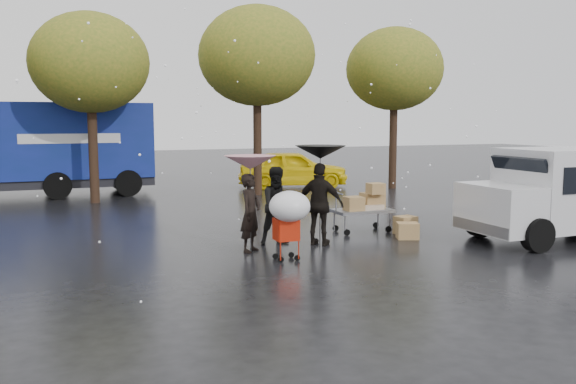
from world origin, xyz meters
name	(u,v)px	position (x,y,z in m)	size (l,w,h in m)	color
ground	(300,252)	(0.00, 0.00, 0.00)	(90.00, 90.00, 0.00)	black
person_pink	(251,213)	(-0.97, 0.50, 0.86)	(0.63, 0.41, 1.72)	black
person_middle	(278,206)	(-0.12, 1.02, 0.90)	(0.88, 0.68, 1.81)	black
person_black	(320,204)	(0.73, 0.54, 0.95)	(1.12, 0.47, 1.91)	black
umbrella_pink	(250,163)	(-0.97, 0.50, 1.96)	(1.13, 1.13, 2.12)	#4C4C4C
umbrella_black	(320,152)	(0.73, 0.54, 2.15)	(1.17, 1.17, 2.30)	#4C4C4C
vendor_cart	(365,204)	(2.53, 1.65, 0.73)	(1.52, 0.80, 1.27)	slate
shopping_cart	(289,210)	(-0.55, -0.72, 1.06)	(0.84, 0.84, 1.46)	#BA200A
white_van	(568,191)	(6.64, -0.97, 1.16)	(4.91, 2.18, 2.20)	silver
blue_truck	(46,150)	(-5.01, 12.57, 1.76)	(8.30, 2.60, 3.50)	navy
box_ground_near	(405,225)	(3.33, 0.99, 0.23)	(0.50, 0.40, 0.45)	olive
box_ground_far	(408,231)	(3.03, 0.43, 0.20)	(0.51, 0.40, 0.40)	olive
yellow_taxi	(293,169)	(4.74, 11.87, 0.79)	(1.87, 4.65, 1.58)	yellow
tree_row	(179,59)	(-0.47, 10.00, 5.02)	(21.60, 4.40, 7.12)	black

